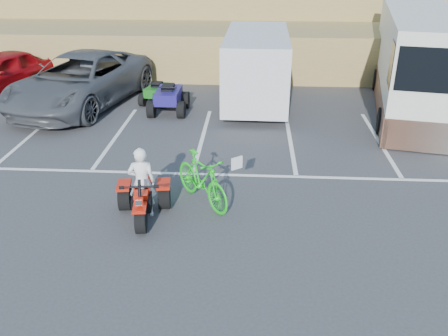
# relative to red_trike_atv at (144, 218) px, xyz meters

# --- Properties ---
(ground) EXTENTS (100.00, 100.00, 0.00)m
(ground) POSITION_rel_red_trike_atv_xyz_m (0.80, -0.15, 0.00)
(ground) COLOR #38383B
(ground) RESTS_ON ground
(parking_stripes) EXTENTS (28.00, 5.16, 0.01)m
(parking_stripes) POSITION_rel_red_trike_atv_xyz_m (1.66, 3.92, 0.00)
(parking_stripes) COLOR white
(parking_stripes) RESTS_ON ground
(grass_embankment) EXTENTS (40.00, 8.50, 3.10)m
(grass_embankment) POSITION_rel_red_trike_atv_xyz_m (0.80, 15.33, 1.42)
(grass_embankment) COLOR olive
(grass_embankment) RESTS_ON ground
(red_trike_atv) EXTENTS (1.37, 1.71, 1.02)m
(red_trike_atv) POSITION_rel_red_trike_atv_xyz_m (0.00, 0.00, 0.00)
(red_trike_atv) COLOR red
(red_trike_atv) RESTS_ON ground
(rider) EXTENTS (0.63, 0.46, 1.61)m
(rider) POSITION_rel_red_trike_atv_xyz_m (-0.02, 0.15, 0.81)
(rider) COLOR white
(rider) RESTS_ON ground
(green_dirt_bike) EXTENTS (1.71, 1.95, 1.22)m
(green_dirt_bike) POSITION_rel_red_trike_atv_xyz_m (1.21, 0.77, 0.61)
(green_dirt_bike) COLOR #14BF19
(green_dirt_bike) RESTS_ON ground
(grey_pickup) EXTENTS (4.51, 7.21, 1.86)m
(grey_pickup) POSITION_rel_red_trike_atv_xyz_m (-3.97, 7.81, 0.93)
(grey_pickup) COLOR #44474C
(grey_pickup) RESTS_ON ground
(cargo_trailer) EXTENTS (2.31, 5.55, 2.57)m
(cargo_trailer) POSITION_rel_red_trike_atv_xyz_m (2.43, 8.44, 1.39)
(cargo_trailer) COLOR silver
(cargo_trailer) RESTS_ON ground
(rv_motorhome) EXTENTS (4.10, 9.54, 3.33)m
(rv_motorhome) POSITION_rel_red_trike_atv_xyz_m (8.10, 8.49, 1.45)
(rv_motorhome) COLOR silver
(rv_motorhome) RESTS_ON ground
(quad_atv_blue) EXTENTS (1.29, 1.72, 1.12)m
(quad_atv_blue) POSITION_rel_red_trike_atv_xyz_m (-0.64, 7.15, 0.00)
(quad_atv_blue) COLOR navy
(quad_atv_blue) RESTS_ON ground
(quad_atv_green) EXTENTS (1.27, 1.54, 0.89)m
(quad_atv_green) POSITION_rel_red_trike_atv_xyz_m (-1.23, 8.18, 0.00)
(quad_atv_green) COLOR #166017
(quad_atv_green) RESTS_ON ground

